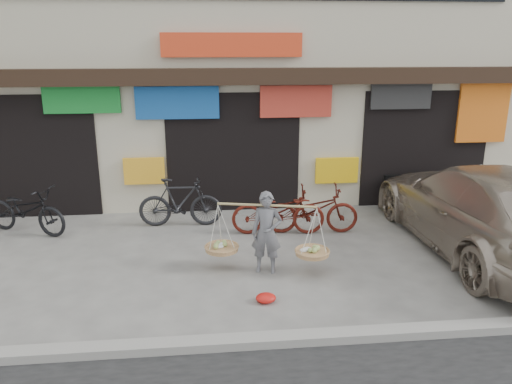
{
  "coord_description": "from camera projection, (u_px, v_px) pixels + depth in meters",
  "views": [
    {
      "loc": [
        -0.63,
        -7.57,
        3.74
      ],
      "look_at": [
        0.25,
        0.9,
        1.19
      ],
      "focal_mm": 35.0,
      "sensor_mm": 36.0,
      "label": 1
    }
  ],
  "objects": [
    {
      "name": "bike_0",
      "position": [
        26.0,
        210.0,
        10.09
      ],
      "size": [
        1.99,
        1.39,
        0.99
      ],
      "primitive_type": "imported",
      "rotation": [
        0.0,
        0.0,
        1.14
      ],
      "color": "black",
      "rests_on": "ground"
    },
    {
      "name": "suv",
      "position": [
        482.0,
        208.0,
        9.18
      ],
      "size": [
        2.41,
        5.7,
        1.64
      ],
      "rotation": [
        0.0,
        0.0,
        3.16
      ],
      "color": "#A99A88",
      "rests_on": "ground"
    },
    {
      "name": "bike_1",
      "position": [
        180.0,
        202.0,
        10.49
      ],
      "size": [
        1.76,
        0.57,
        1.05
      ],
      "primitive_type": "imported",
      "rotation": [
        0.0,
        0.0,
        1.53
      ],
      "color": "black",
      "rests_on": "ground"
    },
    {
      "name": "bike_3",
      "position": [
        312.0,
        210.0,
        10.12
      ],
      "size": [
        1.92,
        0.8,
        0.98
      ],
      "primitive_type": "imported",
      "rotation": [
        0.0,
        0.0,
        1.49
      ],
      "color": "#4E150D",
      "rests_on": "ground"
    },
    {
      "name": "ground",
      "position": [
        247.0,
        276.0,
        8.35
      ],
      "size": [
        70.0,
        70.0,
        0.0
      ],
      "primitive_type": "plane",
      "color": "gray",
      "rests_on": "ground"
    },
    {
      "name": "shophouse_block",
      "position": [
        226.0,
        54.0,
        13.47
      ],
      "size": [
        14.0,
        6.32,
        7.0
      ],
      "color": "beige",
      "rests_on": "ground"
    },
    {
      "name": "bike_2",
      "position": [
        278.0,
        211.0,
        10.06
      ],
      "size": [
        1.92,
        0.8,
        0.98
      ],
      "primitive_type": "imported",
      "rotation": [
        0.0,
        0.0,
        1.49
      ],
      "color": "#4E150D",
      "rests_on": "ground"
    },
    {
      "name": "kerb",
      "position": [
        260.0,
        341.0,
        6.43
      ],
      "size": [
        70.0,
        0.25,
        0.12
      ],
      "primitive_type": "cube",
      "color": "gray",
      "rests_on": "ground"
    },
    {
      "name": "red_bag",
      "position": [
        266.0,
        298.0,
        7.48
      ],
      "size": [
        0.31,
        0.25,
        0.14
      ],
      "primitive_type": "ellipsoid",
      "color": "red",
      "rests_on": "ground"
    },
    {
      "name": "street_vendor",
      "position": [
        267.0,
        236.0,
        8.34
      ],
      "size": [
        2.06,
        0.89,
        1.41
      ],
      "rotation": [
        0.0,
        0.0,
        -0.22
      ],
      "color": "slate",
      "rests_on": "ground"
    }
  ]
}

